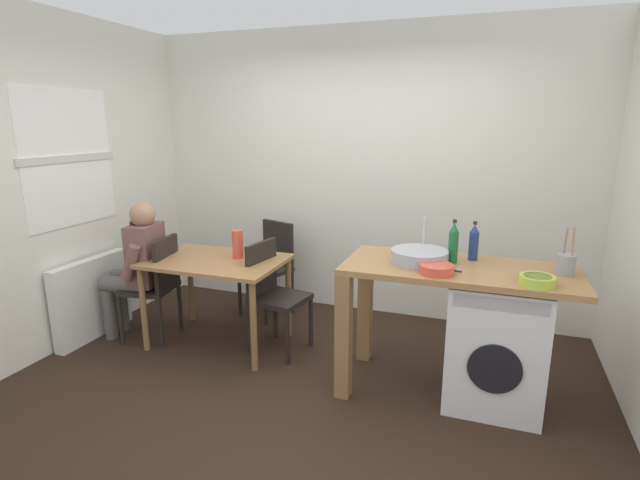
% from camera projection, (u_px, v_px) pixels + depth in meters
% --- Properties ---
extents(ground_plane, '(5.46, 5.46, 0.00)m').
position_uv_depth(ground_plane, '(294.00, 395.00, 3.35)').
color(ground_plane, black).
extents(wall_back, '(4.60, 0.10, 2.70)m').
position_uv_depth(wall_back, '(363.00, 174.00, 4.62)').
color(wall_back, silver).
rests_on(wall_back, ground_plane).
extents(wall_window_side, '(0.12, 3.80, 2.70)m').
position_uv_depth(wall_window_side, '(35.00, 187.00, 3.73)').
color(wall_window_side, silver).
rests_on(wall_window_side, ground_plane).
extents(radiator, '(0.10, 0.80, 0.70)m').
position_uv_depth(radiator, '(92.00, 298.00, 4.20)').
color(radiator, white).
rests_on(radiator, ground_plane).
extents(dining_table, '(1.10, 0.76, 0.74)m').
position_uv_depth(dining_table, '(217.00, 271.00, 4.00)').
color(dining_table, '#9E7042').
rests_on(dining_table, ground_plane).
extents(chair_person_seat, '(0.46, 0.46, 0.90)m').
position_uv_depth(chair_person_seat, '(157.00, 282.00, 4.13)').
color(chair_person_seat, black).
rests_on(chair_person_seat, ground_plane).
extents(chair_opposite, '(0.46, 0.46, 0.90)m').
position_uv_depth(chair_opposite, '(273.00, 290.00, 3.93)').
color(chair_opposite, black).
rests_on(chair_opposite, ground_plane).
extents(chair_spare_by_wall, '(0.51, 0.51, 0.90)m').
position_uv_depth(chair_spare_by_wall, '(271.00, 263.00, 4.69)').
color(chair_spare_by_wall, black).
rests_on(chair_spare_by_wall, ground_plane).
extents(seated_person, '(0.53, 0.53, 1.20)m').
position_uv_depth(seated_person, '(138.00, 263.00, 4.12)').
color(seated_person, '#595651').
rests_on(seated_person, ground_plane).
extents(kitchen_counter, '(1.50, 0.68, 0.92)m').
position_uv_depth(kitchen_counter, '(426.00, 286.00, 3.27)').
color(kitchen_counter, '#9E7042').
rests_on(kitchen_counter, ground_plane).
extents(washing_machine, '(0.60, 0.61, 0.86)m').
position_uv_depth(washing_machine, '(495.00, 342.00, 3.19)').
color(washing_machine, white).
rests_on(washing_machine, ground_plane).
extents(sink_basin, '(0.38, 0.38, 0.09)m').
position_uv_depth(sink_basin, '(419.00, 256.00, 3.24)').
color(sink_basin, '#9EA0A5').
rests_on(sink_basin, kitchen_counter).
extents(tap, '(0.02, 0.02, 0.28)m').
position_uv_depth(tap, '(424.00, 237.00, 3.38)').
color(tap, '#B2B2B7').
rests_on(tap, kitchen_counter).
extents(bottle_tall_green, '(0.07, 0.07, 0.29)m').
position_uv_depth(bottle_tall_green, '(453.00, 243.00, 3.23)').
color(bottle_tall_green, '#19592D').
rests_on(bottle_tall_green, kitchen_counter).
extents(bottle_squat_brown, '(0.06, 0.06, 0.27)m').
position_uv_depth(bottle_squat_brown, '(474.00, 243.00, 3.29)').
color(bottle_squat_brown, navy).
rests_on(bottle_squat_brown, kitchen_counter).
extents(mixing_bowl, '(0.21, 0.21, 0.06)m').
position_uv_depth(mixing_bowl, '(437.00, 269.00, 3.01)').
color(mixing_bowl, '#D84C38').
rests_on(mixing_bowl, kitchen_counter).
extents(utensil_crock, '(0.11, 0.11, 0.30)m').
position_uv_depth(utensil_crock, '(566.00, 264.00, 2.99)').
color(utensil_crock, gray).
rests_on(utensil_crock, kitchen_counter).
extents(colander, '(0.20, 0.20, 0.06)m').
position_uv_depth(colander, '(537.00, 280.00, 2.81)').
color(colander, '#A8C63D').
rests_on(colander, kitchen_counter).
extents(vase, '(0.09, 0.09, 0.24)m').
position_uv_depth(vase, '(238.00, 244.00, 3.99)').
color(vase, '#D84C38').
rests_on(vase, dining_table).
extents(scissors, '(0.15, 0.06, 0.01)m').
position_uv_depth(scissors, '(450.00, 270.00, 3.09)').
color(scissors, '#B2B2B7').
rests_on(scissors, kitchen_counter).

